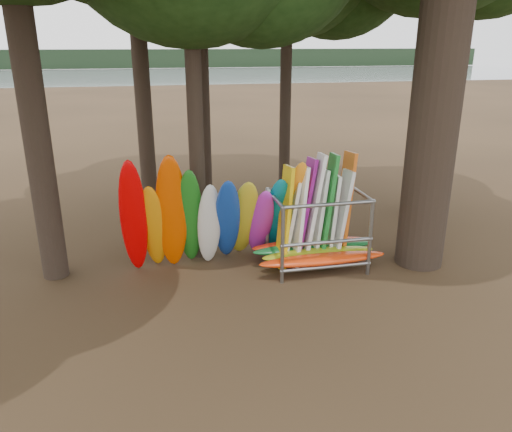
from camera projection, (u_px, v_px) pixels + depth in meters
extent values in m
plane|color=#47331E|center=(272.00, 295.00, 11.35)|extent=(120.00, 120.00, 0.00)
plane|color=gray|center=(163.00, 85.00, 66.69)|extent=(160.00, 160.00, 0.00)
cube|color=black|center=(153.00, 59.00, 112.15)|extent=(160.00, 4.00, 4.00)
cylinder|color=black|center=(20.00, 25.00, 10.42)|extent=(0.60, 0.60, 11.55)
cylinder|color=black|center=(137.00, 21.00, 14.39)|extent=(0.49, 0.49, 12.04)
cylinder|color=black|center=(198.00, 15.00, 16.62)|extent=(0.60, 0.60, 12.60)
cylinder|color=black|center=(286.00, 50.00, 16.60)|extent=(0.39, 0.39, 10.37)
cylinder|color=black|center=(193.00, 63.00, 11.86)|extent=(0.39, 0.39, 9.94)
cylinder|color=black|center=(427.00, 32.00, 14.88)|extent=(0.44, 0.44, 11.49)
ellipsoid|color=#D60002|center=(134.00, 218.00, 11.78)|extent=(0.64, 1.19, 3.11)
ellipsoid|color=orange|center=(154.00, 227.00, 12.17)|extent=(0.74, 1.24, 2.45)
ellipsoid|color=#D44000|center=(172.00, 213.00, 12.03)|extent=(0.78, 1.16, 3.16)
ellipsoid|color=#1A6919|center=(190.00, 218.00, 12.28)|extent=(0.69, 1.41, 2.82)
ellipsoid|color=silver|center=(209.00, 225.00, 12.31)|extent=(0.59, 1.24, 2.46)
ellipsoid|color=#113A9E|center=(227.00, 221.00, 12.35)|extent=(0.83, 1.96, 2.68)
ellipsoid|color=gold|center=(244.00, 219.00, 12.63)|extent=(0.78, 1.85, 2.56)
ellipsoid|color=purple|center=(261.00, 223.00, 12.78)|extent=(0.67, 1.66, 2.29)
ellipsoid|color=#08707F|center=(277.00, 217.00, 12.87)|extent=(0.86, 1.66, 2.51)
ellipsoid|color=orange|center=(294.00, 208.00, 12.90)|extent=(0.74, 1.73, 2.89)
ellipsoid|color=red|center=(323.00, 259.00, 12.21)|extent=(3.24, 0.55, 0.24)
ellipsoid|color=#98A716|center=(318.00, 254.00, 12.53)|extent=(2.93, 0.55, 0.24)
ellipsoid|color=#15612A|center=(313.00, 247.00, 12.91)|extent=(3.22, 0.55, 0.24)
ellipsoid|color=red|center=(310.00, 244.00, 13.14)|extent=(3.16, 0.55, 0.24)
cube|color=#DEB20B|center=(284.00, 219.00, 12.33)|extent=(0.39, 0.81, 2.65)
cube|color=white|center=(289.00, 224.00, 12.60)|extent=(0.53, 0.73, 2.23)
cube|color=white|center=(298.00, 218.00, 12.44)|extent=(0.43, 0.81, 2.63)
cube|color=#8A177E|center=(303.00, 212.00, 12.63)|extent=(0.59, 0.80, 2.77)
cube|color=silver|center=(312.00, 211.00, 12.49)|extent=(0.62, 0.77, 2.90)
cube|color=white|center=(317.00, 217.00, 12.70)|extent=(0.46, 0.79, 2.49)
cube|color=#1B7B29|center=(326.00, 211.00, 12.55)|extent=(0.50, 0.78, 2.89)
cube|color=silver|center=(331.00, 220.00, 12.78)|extent=(0.37, 0.75, 2.32)
cube|color=silver|center=(340.00, 218.00, 12.65)|extent=(0.52, 0.77, 2.46)
cube|color=#D65E17|center=(344.00, 208.00, 12.83)|extent=(0.42, 0.82, 2.87)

